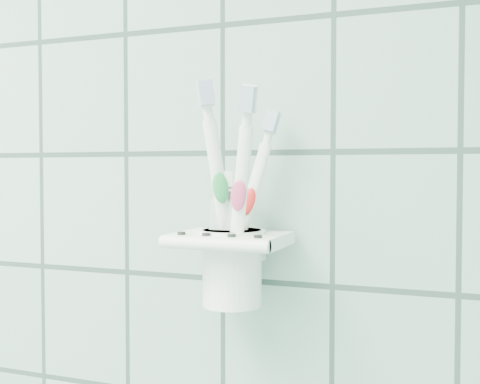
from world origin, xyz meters
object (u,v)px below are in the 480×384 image
object	(u,v)px
cup	(232,264)
toothbrush_blue	(222,200)
toothpaste_tube	(222,226)
holder_bracket	(231,241)
toothbrush_orange	(230,192)
toothbrush_pink	(236,188)

from	to	relation	value
cup	toothbrush_blue	xyz separation A→B (m)	(-0.01, -0.01, 0.07)
cup	toothpaste_tube	bearing A→B (deg)	-124.09
holder_bracket	toothbrush_blue	world-z (taller)	toothbrush_blue
toothpaste_tube	toothbrush_blue	bearing A→B (deg)	118.59
holder_bracket	cup	size ratio (longest dim) A/B	1.43
holder_bracket	toothpaste_tube	xyz separation A→B (m)	(-0.01, -0.01, 0.02)
toothbrush_blue	toothbrush_orange	distance (m)	0.01
holder_bracket	cup	world-z (taller)	same
toothbrush_blue	toothpaste_tube	distance (m)	0.03
holder_bracket	toothbrush_blue	bearing A→B (deg)	-151.91
cup	toothbrush_blue	size ratio (longest dim) A/B	0.39
toothbrush_pink	toothbrush_blue	bearing A→B (deg)	-159.72
toothpaste_tube	holder_bracket	bearing A→B (deg)	40.36
toothbrush_blue	toothbrush_pink	bearing A→B (deg)	50.92
toothbrush_orange	cup	bearing A→B (deg)	99.82
toothbrush_pink	toothbrush_orange	distance (m)	0.02
cup	toothpaste_tube	size ratio (longest dim) A/B	0.60
cup	toothbrush_pink	distance (m)	0.08
toothbrush_orange	toothpaste_tube	bearing A→B (deg)	168.97
cup	toothbrush_orange	distance (m)	0.07
cup	toothbrush_blue	world-z (taller)	toothbrush_blue
cup	toothpaste_tube	world-z (taller)	toothpaste_tube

